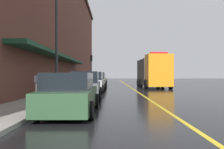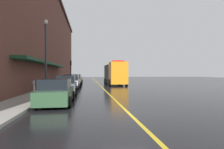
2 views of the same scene
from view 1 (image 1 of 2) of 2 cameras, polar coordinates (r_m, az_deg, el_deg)
name	(u,v)px [view 1 (image 1 of 2)]	position (r m, az deg, el deg)	size (l,w,h in m)	color
ground_plane	(128,86)	(31.16, 3.99, -2.79)	(112.00, 112.00, 0.00)	black
sidewalk_left	(82,85)	(31.31, -7.41, -2.63)	(2.40, 70.00, 0.15)	#9E9B93
lane_center_stripe	(128,86)	(31.16, 3.99, -2.78)	(0.16, 70.00, 0.01)	gold
brick_building_left	(23,22)	(32.80, -20.96, 11.98)	(13.67, 64.00, 16.63)	brown
parked_car_0	(70,94)	(9.29, -10.29, -4.77)	(2.09, 4.63, 1.59)	#2D5133
parked_car_1	(86,86)	(14.93, -6.45, -2.77)	(2.07, 4.57, 1.71)	#595B60
parked_car_2	(93,82)	(20.84, -4.73, -1.92)	(2.25, 4.46, 1.75)	silver
parked_car_3	(97,81)	(26.26, -3.63, -1.52)	(2.09, 4.54, 1.76)	#A5844C
parked_car_4	(99,80)	(32.32, -3.18, -1.31)	(2.14, 4.66, 1.65)	black
utility_truck	(153,72)	(27.33, 9.99, 0.64)	(3.00, 8.27, 3.83)	orange
parking_meter_0	(70,81)	(17.54, -10.22, -1.50)	(0.14, 0.18, 1.33)	#4C4C51
parking_meter_1	(83,79)	(25.76, -7.04, -1.02)	(0.14, 0.18, 1.33)	#4C4C51
parking_meter_2	(36,86)	(9.90, -18.08, -2.69)	(0.14, 0.18, 1.33)	#4C4C51
street_lamp_left	(57,31)	(16.16, -13.46, 10.26)	(0.44, 0.44, 6.94)	#33383D
traffic_light_near	(91,64)	(35.38, -5.10, 2.66)	(0.38, 0.36, 4.30)	#232326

